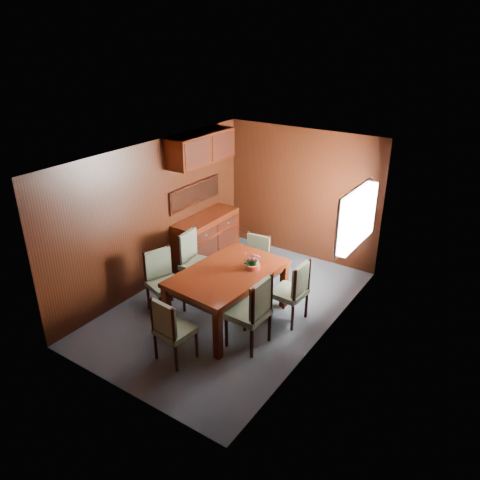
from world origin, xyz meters
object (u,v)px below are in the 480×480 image
Objects in this scene: flower_centerpiece at (252,261)px; chair_left_near at (162,277)px; chair_right_near at (253,309)px; chair_head at (171,327)px; sideboard at (207,239)px; dining_table at (228,278)px.

chair_left_near is at bearing -154.12° from flower_centerpiece.
chair_right_near is 1.13× the size of chair_head.
sideboard is at bearing 123.71° from chair_head.
sideboard is 1.43× the size of chair_left_near.
flower_centerpiece is at bearing 53.24° from dining_table.
chair_right_near reaches higher than dining_table.
chair_right_near reaches higher than sideboard.
chair_right_near is (1.64, -0.03, 0.04)m from chair_left_near.
chair_right_near is at bearing 55.78° from chair_head.
chair_left_near is at bearing -158.41° from dining_table.
dining_table is at bearing -130.54° from flower_centerpiece.
chair_right_near is 4.31× the size of flower_centerpiece.
chair_head is at bearing 65.65° from chair_left_near.
chair_head is (0.94, -0.88, -0.02)m from chair_left_near.
chair_head is at bearing -88.49° from dining_table.
sideboard is at bearing 147.92° from flower_centerpiece.
sideboard is at bearing 140.82° from dining_table.
chair_left_near reaches higher than sideboard.
dining_table is 7.28× the size of flower_centerpiece.
chair_head reaches higher than dining_table.
sideboard is 2.63m from chair_right_near.
chair_right_near is at bearing -23.94° from dining_table.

